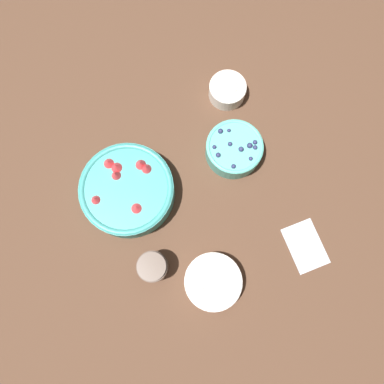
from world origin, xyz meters
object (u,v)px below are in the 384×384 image
bowl_strawberries (127,190)px  jar_chocolate (153,267)px  bowl_cream (227,89)px  bowl_blueberries (234,149)px  bowl_bananas (213,282)px

bowl_strawberries → jar_chocolate: 0.22m
bowl_strawberries → bowl_cream: bearing=124.1°
bowl_strawberries → jar_chocolate: bowl_strawberries is taller
bowl_blueberries → bowl_bananas: size_ratio=1.06×
bowl_bananas → bowl_cream: size_ratio=1.38×
bowl_strawberries → bowl_bananas: (0.29, 0.17, -0.01)m
bowl_cream → bowl_strawberries: bearing=-55.9°
bowl_bananas → bowl_cream: bowl_cream is taller
bowl_blueberries → bowl_bananas: (0.34, -0.14, -0.00)m
bowl_bananas → bowl_cream: 0.55m
bowl_cream → jar_chocolate: size_ratio=1.21×
bowl_strawberries → bowl_bananas: bearing=30.1°
bowl_strawberries → bowl_blueberries: (-0.05, 0.31, -0.01)m
bowl_cream → jar_chocolate: (0.45, -0.32, 0.01)m
bowl_strawberries → jar_chocolate: size_ratio=2.86×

